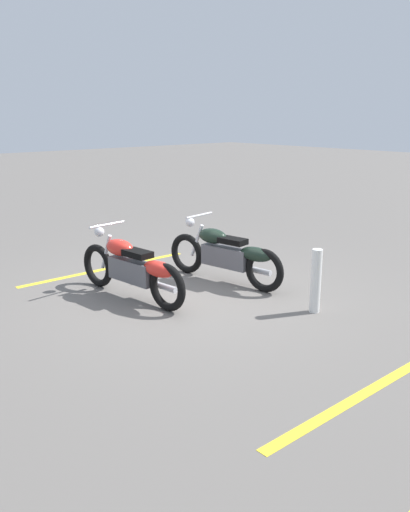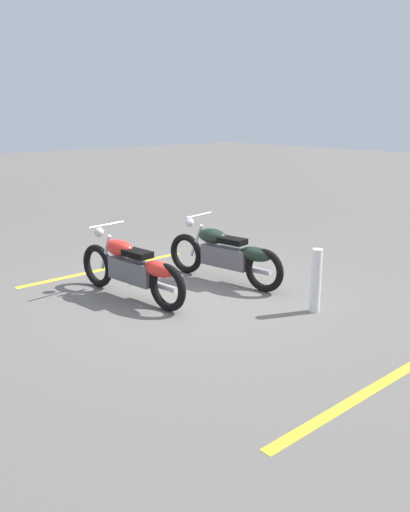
{
  "view_description": "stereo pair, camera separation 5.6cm",
  "coord_description": "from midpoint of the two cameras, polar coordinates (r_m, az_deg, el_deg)",
  "views": [
    {
      "loc": [
        5.81,
        -4.83,
        2.62
      ],
      "look_at": [
        0.34,
        0.0,
        0.65
      ],
      "focal_mm": 37.28,
      "sensor_mm": 36.0,
      "label": 1
    },
    {
      "loc": [
        5.77,
        -4.87,
        2.62
      ],
      "look_at": [
        0.34,
        0.0,
        0.65
      ],
      "focal_mm": 37.28,
      "sensor_mm": 36.0,
      "label": 2
    }
  ],
  "objects": [
    {
      "name": "ground_plane",
      "position": [
        8.0,
        -1.43,
        -4.02
      ],
      "size": [
        60.0,
        60.0,
        0.0
      ],
      "primitive_type": "plane",
      "color": "#66605B"
    },
    {
      "name": "parking_stripe_near",
      "position": [
        9.38,
        -10.33,
        -1.34
      ],
      "size": [
        0.17,
        3.2,
        0.01
      ],
      "primitive_type": "cube",
      "rotation": [
        0.0,
        0.0,
        1.56
      ],
      "color": "yellow",
      "rests_on": "ground"
    },
    {
      "name": "bollard_post",
      "position": [
        7.29,
        12.02,
        -2.64
      ],
      "size": [
        0.14,
        0.14,
        0.88
      ],
      "primitive_type": "cylinder",
      "color": "white",
      "rests_on": "ground"
    },
    {
      "name": "motorcycle_dark_foreground",
      "position": [
        8.38,
        2.5,
        0.18
      ],
      "size": [
        2.22,
        0.69,
        1.04
      ],
      "rotation": [
        0.0,
        0.0,
        3.29
      ],
      "color": "black",
      "rests_on": "ground"
    },
    {
      "name": "motorcycle_bright_foreground",
      "position": [
        7.7,
        -7.56,
        -1.28
      ],
      "size": [
        2.23,
        0.62,
        1.04
      ],
      "rotation": [
        0.0,
        0.0,
        3.24
      ],
      "color": "black",
      "rests_on": "ground"
    },
    {
      "name": "parking_stripe_mid",
      "position": [
        5.64,
        17.94,
        -13.32
      ],
      "size": [
        0.17,
        3.2,
        0.01
      ],
      "primitive_type": "cube",
      "rotation": [
        0.0,
        0.0,
        1.56
      ],
      "color": "yellow",
      "rests_on": "ground"
    }
  ]
}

